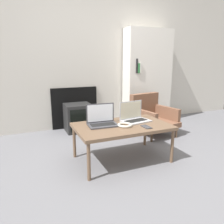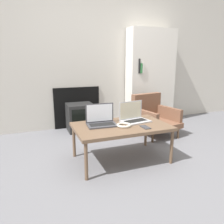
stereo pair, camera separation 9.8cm
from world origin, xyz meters
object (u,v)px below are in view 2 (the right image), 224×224
Objects in this scene: tv at (80,117)px; armchair at (153,115)px; laptop_right at (134,117)px; laptop_left at (101,120)px; headphones at (124,125)px; phone at (145,127)px.

armchair reaches higher than tv.
armchair is at bearing 33.34° from laptop_right.
laptop_left reaches higher than headphones.
headphones reaches higher than tv.
armchair is at bearing -28.76° from tv.
headphones is (-0.20, -0.16, -0.04)m from laptop_right.
armchair is at bearing 33.45° from laptop_left.
laptop_right reaches higher than phone.
laptop_right is 0.93m from armchair.
phone is at bearing -74.82° from tv.
laptop_left is 1.26m from armchair.
laptop_right is at bearing -147.29° from armchair.
laptop_right is at bearing 3.60° from laptop_left.
headphones is at bearing -152.17° from laptop_right.
armchair is (1.09, 0.62, -0.19)m from laptop_left.
laptop_left reaches higher than phone.
laptop_right is 0.29m from phone.
laptop_right is 0.26m from headphones.
headphones is 0.24× the size of armchair.
phone is (0.20, -0.13, -0.01)m from headphones.
phone is 1.13m from armchair.
headphones is at bearing -31.67° from laptop_left.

